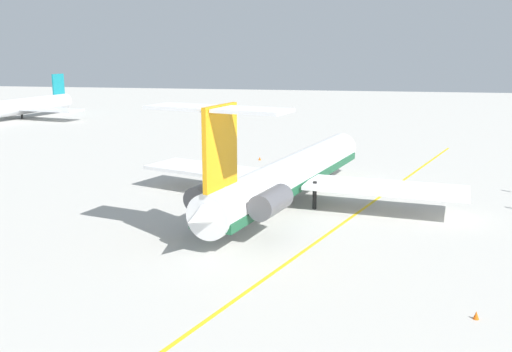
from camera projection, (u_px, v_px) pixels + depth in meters
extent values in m
plane|color=#B7B5AD|center=(330.00, 209.00, 63.30)|extent=(336.71, 336.71, 0.00)
cylinder|color=white|center=(291.00, 174.00, 65.10)|extent=(37.39, 13.70, 4.02)
cone|color=white|center=(342.00, 147.00, 81.72)|extent=(5.04, 4.81, 3.86)
cone|color=white|center=(207.00, 214.00, 48.40)|extent=(6.54, 4.82, 3.41)
cube|color=#195133|center=(291.00, 182.00, 65.30)|extent=(36.60, 13.56, 0.88)
cube|color=white|center=(214.00, 170.00, 70.31)|extent=(11.88, 17.87, 0.40)
cube|color=white|center=(386.00, 188.00, 61.68)|extent=(8.85, 17.52, 0.40)
cylinder|color=#515156|center=(208.00, 194.00, 54.93)|extent=(5.45, 3.56, 2.33)
cube|color=white|center=(214.00, 195.00, 54.64)|extent=(3.24, 2.02, 0.48)
cylinder|color=#515156|center=(271.00, 202.00, 52.24)|extent=(5.45, 3.56, 2.33)
cube|color=white|center=(264.00, 201.00, 52.53)|extent=(3.24, 2.02, 0.48)
cube|color=orange|center=(220.00, 147.00, 49.48)|extent=(5.35, 1.81, 7.11)
cube|color=white|center=(184.00, 107.00, 49.74)|extent=(5.16, 6.64, 0.28)
cube|color=white|center=(253.00, 110.00, 47.06)|extent=(5.16, 6.64, 0.28)
cylinder|color=black|center=(324.00, 170.00, 75.65)|extent=(0.44, 0.44, 3.05)
cylinder|color=black|center=(260.00, 189.00, 65.73)|extent=(0.44, 0.44, 3.05)
cylinder|color=black|center=(315.00, 195.00, 63.06)|extent=(0.44, 0.44, 3.05)
cylinder|color=silver|center=(21.00, 106.00, 139.91)|extent=(31.86, 10.37, 3.80)
cube|color=silver|center=(52.00, 110.00, 136.62)|extent=(8.44, 15.34, 0.46)
cube|color=teal|center=(58.00, 84.00, 151.10)|extent=(4.13, 1.24, 5.18)
cylinder|color=black|center=(22.00, 113.00, 140.28)|extent=(0.46, 0.46, 2.56)
cone|color=#EA590F|center=(476.00, 315.00, 37.87)|extent=(0.40, 0.40, 0.55)
cone|color=#EA590F|center=(260.00, 158.00, 90.05)|extent=(0.40, 0.40, 0.55)
cube|color=gold|center=(367.00, 206.00, 64.40)|extent=(80.68, 28.50, 0.01)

